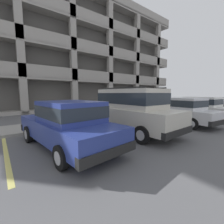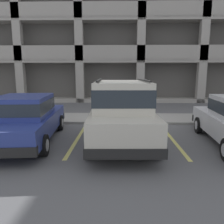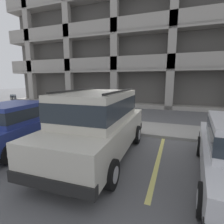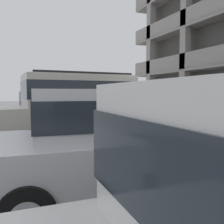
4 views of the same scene
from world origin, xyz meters
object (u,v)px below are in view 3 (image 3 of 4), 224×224
(red_sedan, at_px, (18,123))
(parking_meter_far, at_px, (13,101))
(parking_garage, at_px, (174,43))
(silver_suv, at_px, (98,122))
(parking_meter_near, at_px, (126,105))

(red_sedan, height_order, parking_meter_far, red_sedan)
(red_sedan, xyz_separation_m, parking_meter_far, (-3.28, 2.68, 0.35))
(parking_garage, bearing_deg, silver_suv, -96.05)
(silver_suv, height_order, red_sedan, silver_suv)
(parking_meter_near, xyz_separation_m, parking_garage, (1.42, 12.50, 4.79))
(silver_suv, relative_size, parking_meter_near, 3.19)
(red_sedan, xyz_separation_m, parking_garage, (4.63, 15.17, 5.21))
(red_sedan, height_order, parking_meter_near, parking_meter_near)
(parking_meter_far, bearing_deg, red_sedan, -39.24)
(silver_suv, xyz_separation_m, red_sedan, (-3.04, -0.18, -0.27))
(silver_suv, xyz_separation_m, parking_garage, (1.59, 14.99, 4.95))
(parking_meter_far, relative_size, parking_garage, 0.04)
(red_sedan, height_order, parking_garage, parking_garage)
(parking_meter_far, bearing_deg, parking_meter_near, -0.06)
(silver_suv, bearing_deg, red_sedan, -178.33)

